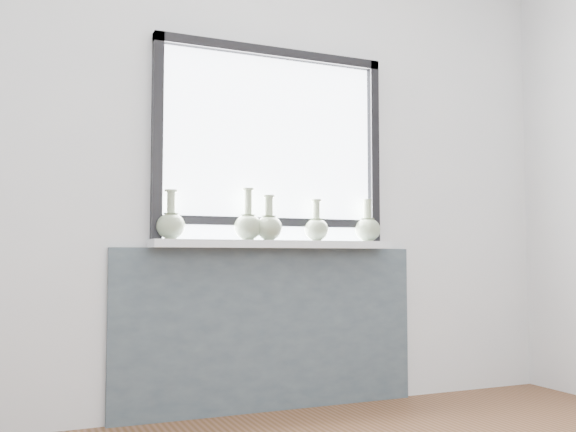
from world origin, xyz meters
name	(u,v)px	position (x,y,z in m)	size (l,w,h in m)	color
back_wall	(269,168)	(0.00, 1.81, 1.30)	(3.60, 0.02, 2.60)	silver
apron_panel	(271,329)	(0.00, 1.78, 0.43)	(1.70, 0.03, 0.86)	#4B5961
windowsill	(276,244)	(0.00, 1.71, 0.88)	(1.32, 0.18, 0.04)	silver
window	(272,141)	(0.00, 1.77, 1.44)	(1.30, 0.06, 1.05)	black
vase_a	(171,223)	(-0.56, 1.72, 0.98)	(0.14, 0.14, 0.25)	gray
vase_b	(248,225)	(-0.16, 1.71, 0.98)	(0.15, 0.15, 0.27)	gray
vase_c	(269,226)	(-0.05, 1.68, 0.98)	(0.14, 0.14, 0.24)	gray
vase_d	(316,228)	(0.24, 1.71, 0.97)	(0.13, 0.13, 0.23)	gray
vase_e	(368,228)	(0.56, 1.72, 0.98)	(0.14, 0.14, 0.24)	gray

